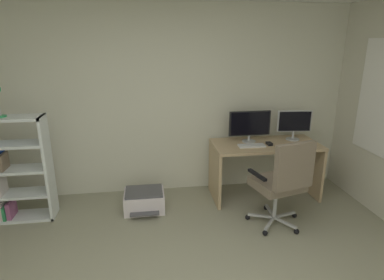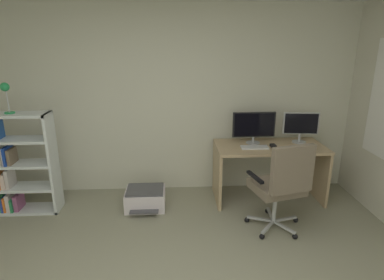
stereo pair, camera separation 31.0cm
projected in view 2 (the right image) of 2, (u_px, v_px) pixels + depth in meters
wall_back at (164, 101)px, 4.34m from camera, size 5.11×0.10×2.51m
desk at (269, 160)px, 4.19m from camera, size 1.39×0.66×0.75m
monitor_main at (254, 126)px, 4.15m from camera, size 0.55×0.18×0.41m
monitor_secondary at (301, 125)px, 4.18m from camera, size 0.46×0.18×0.40m
keyboard at (255, 147)px, 4.02m from camera, size 0.34×0.13×0.02m
computer_mouse at (273, 146)px, 4.06m from camera, size 0.06×0.10×0.03m
office_chair at (282, 183)px, 3.42m from camera, size 0.64×0.67×1.05m
bookshelf at (13, 166)px, 3.86m from camera, size 0.80×0.29×1.24m
desk_lamp at (6, 92)px, 3.60m from camera, size 0.11×0.11×0.35m
printer at (145, 198)px, 4.07m from camera, size 0.49×0.48×0.26m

